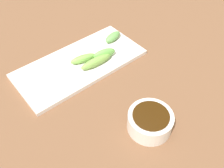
{
  "coord_description": "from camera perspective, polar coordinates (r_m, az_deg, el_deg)",
  "views": [
    {
      "loc": [
        -0.33,
        0.27,
        0.51
      ],
      "look_at": [
        -0.0,
        -0.0,
        0.05
      ],
      "focal_mm": 39.58,
      "sensor_mm": 36.0,
      "label": 1
    }
  ],
  "objects": [
    {
      "name": "broccoli_stalk_1",
      "position": [
        0.72,
        -6.66,
        5.83
      ],
      "size": [
        0.04,
        0.08,
        0.02
      ],
      "primitive_type": "ellipsoid",
      "rotation": [
        0.0,
        0.0,
        -0.23
      ],
      "color": "#77B34A",
      "rests_on": "serving_plate"
    },
    {
      "name": "serving_plate",
      "position": [
        0.73,
        -7.05,
        4.88
      ],
      "size": [
        0.17,
        0.37,
        0.01
      ],
      "primitive_type": "cube",
      "color": "silver",
      "rests_on": "tabletop"
    },
    {
      "name": "broccoli_stalk_3",
      "position": [
        0.7,
        -3.68,
        5.18
      ],
      "size": [
        0.03,
        0.1,
        0.03
      ],
      "primitive_type": "ellipsoid",
      "rotation": [
        0.0,
        0.0,
        -0.05
      ],
      "color": "#78A849",
      "rests_on": "serving_plate"
    },
    {
      "name": "broccoli_stalk_0",
      "position": [
        0.72,
        -1.79,
        7.01
      ],
      "size": [
        0.04,
        0.07,
        0.03
      ],
      "primitive_type": "ellipsoid",
      "rotation": [
        0.0,
        0.0,
        -0.25
      ],
      "color": "#67B14B",
      "rests_on": "serving_plate"
    },
    {
      "name": "broccoli_stalk_2",
      "position": [
        0.8,
        0.2,
        10.83
      ],
      "size": [
        0.04,
        0.07,
        0.02
      ],
      "primitive_type": "ellipsoid",
      "rotation": [
        0.0,
        0.0,
        0.19
      ],
      "color": "#66A453",
      "rests_on": "serving_plate"
    },
    {
      "name": "tabletop",
      "position": [
        0.66,
        -0.32,
        -2.52
      ],
      "size": [
        2.1,
        2.1,
        0.02
      ],
      "primitive_type": "cube",
      "color": "brown",
      "rests_on": "ground"
    },
    {
      "name": "sauce_bowl",
      "position": [
        0.57,
        9.05,
        -8.23
      ],
      "size": [
        0.1,
        0.1,
        0.05
      ],
      "color": "silver",
      "rests_on": "tabletop"
    }
  ]
}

